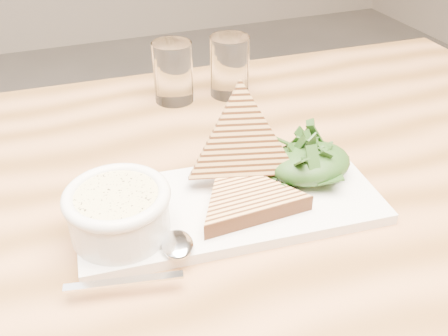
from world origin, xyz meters
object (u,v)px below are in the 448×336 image
object	(u,v)px
table_top	(257,179)
platter	(230,204)
glass_near	(173,72)
soup_bowl	(120,217)
glass_far	(230,66)

from	to	relation	value
table_top	platter	size ratio (longest dim) A/B	3.04
platter	glass_near	size ratio (longest dim) A/B	3.58
soup_bowl	glass_near	xyz separation A→B (m)	(0.16, 0.34, 0.02)
platter	soup_bowl	bearing A→B (deg)	-175.04
platter	soup_bowl	world-z (taller)	soup_bowl
soup_bowl	glass_near	distance (m)	0.37
glass_near	glass_far	bearing A→B (deg)	-6.87
soup_bowl	glass_near	size ratio (longest dim) A/B	1.07
glass_near	platter	bearing A→B (deg)	-93.81
glass_far	soup_bowl	bearing A→B (deg)	-128.80
platter	glass_near	bearing A→B (deg)	86.19
table_top	glass_near	xyz separation A→B (m)	(-0.05, 0.25, 0.07)
platter	glass_near	xyz separation A→B (m)	(0.02, 0.33, 0.05)
platter	glass_far	size ratio (longest dim) A/B	3.52
table_top	soup_bowl	world-z (taller)	soup_bowl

